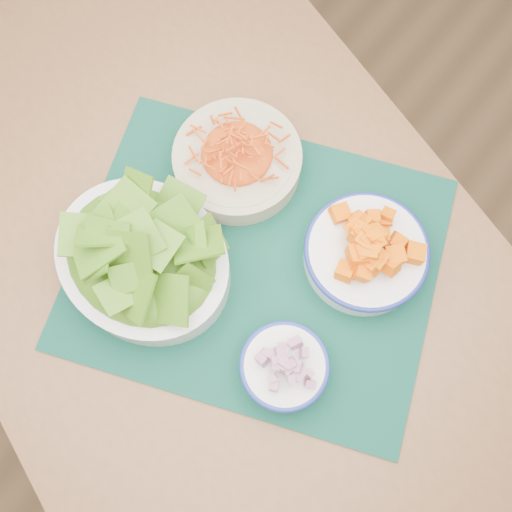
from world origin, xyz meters
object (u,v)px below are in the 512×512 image
at_px(placemat, 256,262).
at_px(onion_bowl, 284,366).
at_px(carrot_bowl, 237,157).
at_px(table, 211,255).
at_px(squash_bowl, 367,250).
at_px(lettuce_bowl, 141,255).

height_order(placemat, onion_bowl, onion_bowl).
xyz_separation_m(placemat, carrot_bowl, (-0.13, 0.11, 0.04)).
xyz_separation_m(table, squash_bowl, (0.22, 0.13, 0.15)).
xyz_separation_m(squash_bowl, onion_bowl, (0.01, -0.21, -0.01)).
relative_size(table, onion_bowl, 10.65).
bearing_deg(carrot_bowl, lettuce_bowl, -89.99).
bearing_deg(lettuce_bowl, carrot_bowl, 89.99).
bearing_deg(lettuce_bowl, placemat, 42.01).
height_order(squash_bowl, lettuce_bowl, lettuce_bowl).
height_order(carrot_bowl, lettuce_bowl, lettuce_bowl).
relative_size(table, lettuce_bowl, 5.04).
bearing_deg(carrot_bowl, onion_bowl, -38.80).
distance_m(table, carrot_bowl, 0.19).
height_order(table, carrot_bowl, carrot_bowl).
xyz_separation_m(placemat, onion_bowl, (0.14, -0.10, 0.03)).
bearing_deg(squash_bowl, lettuce_bowl, -138.61).
distance_m(placemat, squash_bowl, 0.18).
bearing_deg(onion_bowl, lettuce_bowl, -177.84).
height_order(squash_bowl, onion_bowl, squash_bowl).
distance_m(table, onion_bowl, 0.28).
height_order(carrot_bowl, onion_bowl, carrot_bowl).
height_order(table, placemat, placemat).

